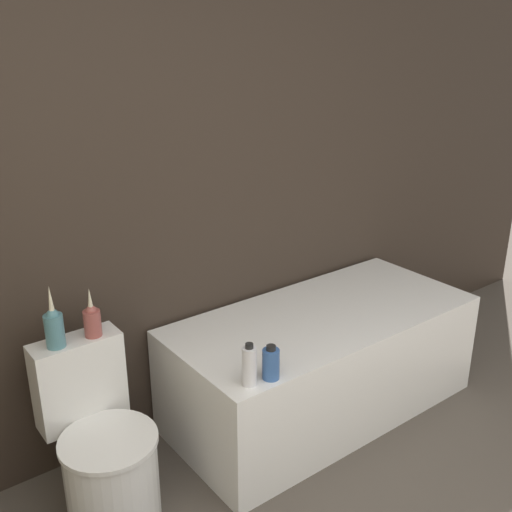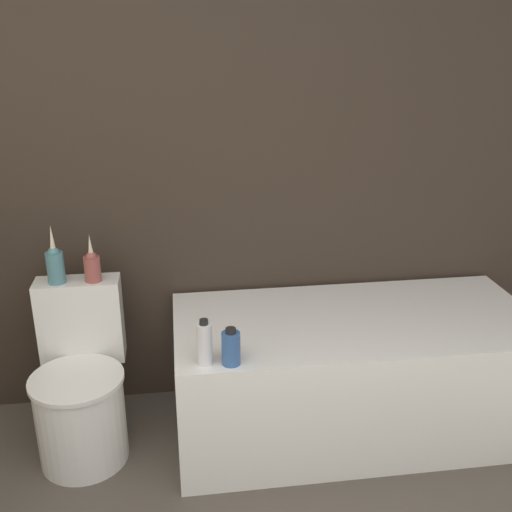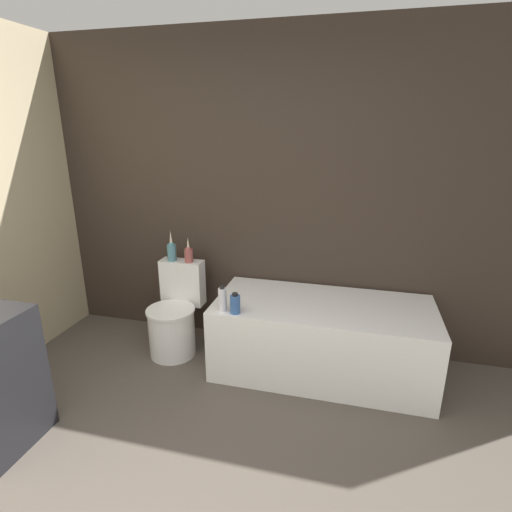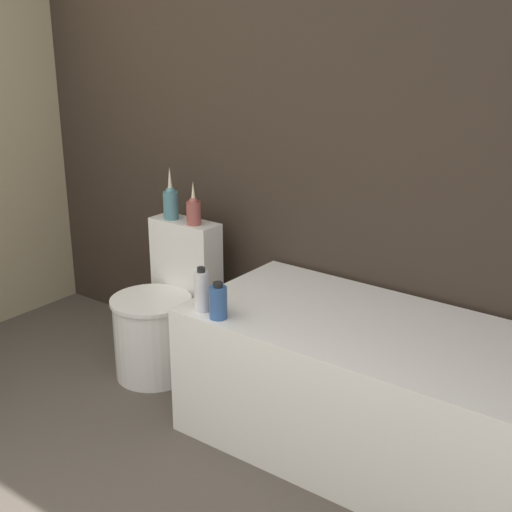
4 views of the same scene
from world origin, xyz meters
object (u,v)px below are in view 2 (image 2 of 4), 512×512
object	(u,v)px
bathtub	(353,372)
vase_gold	(55,263)
shampoo_bottle_short	(231,348)
vase_silver	(92,265)
toilet	(81,392)
shampoo_bottle_tall	(205,343)

from	to	relation	value
bathtub	vase_gold	xyz separation A→B (m)	(-1.32, 0.18, 0.55)
shampoo_bottle_short	vase_silver	bearing A→B (deg)	138.81
vase_gold	shampoo_bottle_short	xyz separation A→B (m)	(0.72, -0.50, -0.20)
toilet	vase_gold	xyz separation A→B (m)	(-0.08, 0.18, 0.54)
shampoo_bottle_tall	vase_silver	bearing A→B (deg)	134.07
toilet	shampoo_bottle_tall	distance (m)	0.72
bathtub	toilet	xyz separation A→B (m)	(-1.24, -0.00, 0.01)
vase_gold	shampoo_bottle_short	world-z (taller)	vase_gold
toilet	shampoo_bottle_tall	size ratio (longest dim) A/B	3.93
bathtub	shampoo_bottle_short	bearing A→B (deg)	-152.44
bathtub	shampoo_bottle_short	distance (m)	0.77
bathtub	shampoo_bottle_tall	xyz separation A→B (m)	(-0.70, -0.30, 0.37)
vase_gold	shampoo_bottle_tall	distance (m)	0.80
bathtub	vase_silver	bearing A→B (deg)	171.34
shampoo_bottle_tall	shampoo_bottle_short	bearing A→B (deg)	-8.72
toilet	vase_gold	size ratio (longest dim) A/B	2.80
bathtub	toilet	bearing A→B (deg)	-179.97
toilet	shampoo_bottle_short	xyz separation A→B (m)	(0.64, -0.31, 0.35)
bathtub	shampoo_bottle_short	size ratio (longest dim) A/B	10.63
vase_gold	shampoo_bottle_tall	world-z (taller)	vase_gold
bathtub	toilet	world-z (taller)	toilet
bathtub	shampoo_bottle_tall	distance (m)	0.85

